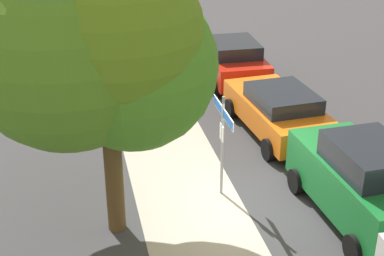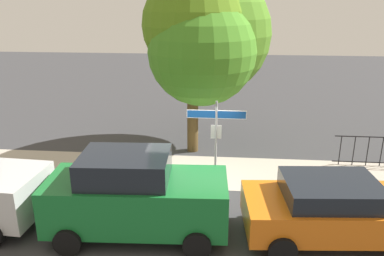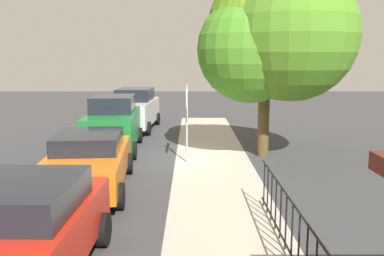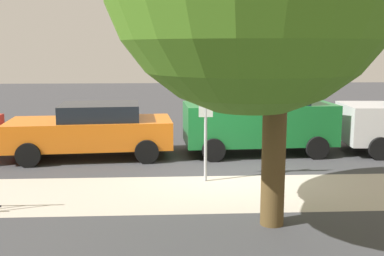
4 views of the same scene
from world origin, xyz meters
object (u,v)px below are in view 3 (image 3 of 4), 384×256
car_green (113,124)px  car_red (18,235)px  street_sign (187,108)px  shade_tree (276,33)px  car_orange (88,161)px  car_silver (135,109)px

car_green → car_red: 9.60m
street_sign → shade_tree: shade_tree is taller
car_green → car_orange: car_green is taller
street_sign → car_orange: 4.10m
car_silver → street_sign: bearing=25.3°
street_sign → car_silver: street_sign is taller
shade_tree → car_orange: 7.55m
car_red → shade_tree: bearing=147.5°
car_green → car_red: (9.60, 0.33, -0.20)m
street_sign → car_silver: (-6.63, -2.67, -0.85)m
shade_tree → car_red: shade_tree is taller
car_silver → car_green: (4.80, -0.18, 0.02)m
shade_tree → car_red: size_ratio=1.55×
shade_tree → car_silver: shade_tree is taller
shade_tree → car_silver: (-6.07, -5.69, -3.36)m
car_orange → car_red: car_red is taller
street_sign → car_green: (-1.82, -2.84, -0.83)m
car_orange → street_sign: bearing=134.2°
street_sign → car_orange: (2.97, -2.62, -1.07)m
car_silver → car_green: size_ratio=1.08×
car_green → car_red: size_ratio=1.00×
street_sign → car_green: bearing=-122.6°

